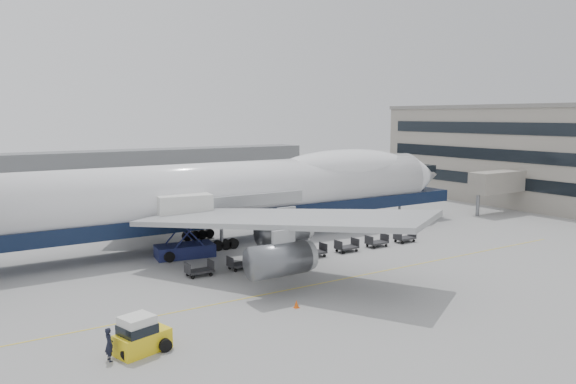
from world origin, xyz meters
TOP-DOWN VIEW (x-y plane):
  - ground at (0.00, 0.00)m, footprint 260.00×260.00m
  - apron_line at (0.00, -6.00)m, footprint 60.00×0.15m
  - hangar at (-10.00, 70.00)m, footprint 110.00×8.00m
  - airliner at (0.64, 12.00)m, footprint 67.00×55.30m
  - catering_truck at (-7.28, 8.52)m, footprint 6.00×4.52m
  - baggage_tug at (-18.23, -11.37)m, footprint 3.46×2.46m
  - ground_worker at (-20.10, -11.53)m, footprint 0.54×0.76m
  - traffic_cone at (-6.21, -9.88)m, footprint 0.39×0.39m
  - dolly_0 at (-8.84, 1.47)m, footprint 2.30×1.35m
  - dolly_1 at (-4.75, 1.47)m, footprint 2.30×1.35m
  - dolly_2 at (-0.66, 1.47)m, footprint 2.30×1.35m
  - dolly_3 at (3.43, 1.47)m, footprint 2.30×1.35m
  - dolly_4 at (7.51, 1.47)m, footprint 2.30×1.35m
  - dolly_5 at (11.60, 1.47)m, footprint 2.30×1.35m
  - dolly_6 at (15.69, 1.47)m, footprint 2.30×1.35m

SIDE VIEW (x-z plane):
  - ground at x=0.00m, z-range 0.00..0.00m
  - apron_line at x=0.00m, z-range 0.00..0.01m
  - traffic_cone at x=-6.21m, z-range -0.02..0.56m
  - dolly_0 at x=-8.84m, z-range -0.12..1.18m
  - dolly_1 at x=-4.75m, z-range -0.12..1.18m
  - dolly_2 at x=-0.66m, z-range -0.12..1.18m
  - dolly_3 at x=3.43m, z-range -0.12..1.18m
  - dolly_4 at x=7.51m, z-range -0.12..1.18m
  - dolly_5 at x=11.60m, z-range -0.12..1.18m
  - dolly_6 at x=15.69m, z-range -0.12..1.18m
  - ground_worker at x=-20.10m, z-range 0.00..1.97m
  - baggage_tug at x=-18.23m, z-range -0.13..2.16m
  - catering_truck at x=-7.28m, z-range 0.34..6.59m
  - hangar at x=-10.00m, z-range 0.00..7.00m
  - airliner at x=0.64m, z-range -4.37..15.61m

